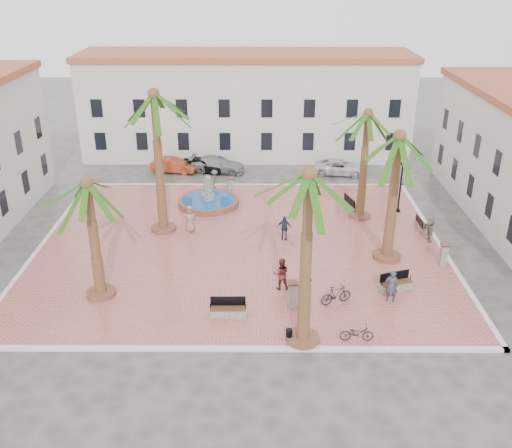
# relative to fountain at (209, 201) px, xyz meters

# --- Properties ---
(ground) EXTENTS (120.00, 120.00, 0.00)m
(ground) POSITION_rel_fountain_xyz_m (2.62, -6.64, -0.47)
(ground) COLOR #56544F
(ground) RESTS_ON ground
(plaza) EXTENTS (26.00, 22.00, 0.15)m
(plaza) POSITION_rel_fountain_xyz_m (2.62, -6.64, -0.40)
(plaza) COLOR #C4665E
(plaza) RESTS_ON ground
(kerb_n) EXTENTS (26.30, 0.30, 0.16)m
(kerb_n) POSITION_rel_fountain_xyz_m (2.62, 4.36, -0.39)
(kerb_n) COLOR silver
(kerb_n) RESTS_ON ground
(kerb_s) EXTENTS (26.30, 0.30, 0.16)m
(kerb_s) POSITION_rel_fountain_xyz_m (2.62, -17.64, -0.39)
(kerb_s) COLOR silver
(kerb_s) RESTS_ON ground
(kerb_e) EXTENTS (0.30, 22.30, 0.16)m
(kerb_e) POSITION_rel_fountain_xyz_m (15.62, -6.64, -0.39)
(kerb_e) COLOR silver
(kerb_e) RESTS_ON ground
(kerb_w) EXTENTS (0.30, 22.30, 0.16)m
(kerb_w) POSITION_rel_fountain_xyz_m (-10.38, -6.64, -0.39)
(kerb_w) COLOR silver
(kerb_w) RESTS_ON ground
(building_north) EXTENTS (30.40, 7.40, 9.50)m
(building_north) POSITION_rel_fountain_xyz_m (2.62, 13.36, 4.29)
(building_north) COLOR silver
(building_north) RESTS_ON ground
(fountain) EXTENTS (4.59, 4.59, 2.37)m
(fountain) POSITION_rel_fountain_xyz_m (0.00, 0.00, 0.00)
(fountain) COLOR brown
(fountain) RESTS_ON plaza
(palm_nw) EXTENTS (5.53, 5.53, 9.71)m
(palm_nw) POSITION_rel_fountain_xyz_m (-2.75, -4.46, 8.03)
(palm_nw) COLOR brown
(palm_nw) RESTS_ON plaza
(palm_sw) EXTENTS (5.21, 5.21, 6.96)m
(palm_sw) POSITION_rel_fountain_xyz_m (-4.92, -12.90, 5.45)
(palm_sw) COLOR brown
(palm_sw) RESTS_ON plaza
(palm_s) EXTENTS (5.31, 5.31, 8.94)m
(palm_s) POSITION_rel_fountain_xyz_m (5.94, -17.04, 7.33)
(palm_s) COLOR brown
(palm_s) RESTS_ON plaza
(palm_e) EXTENTS (5.60, 5.60, 8.20)m
(palm_e) POSITION_rel_fountain_xyz_m (11.78, -8.44, 6.57)
(palm_e) COLOR brown
(palm_e) RESTS_ON plaza
(palm_ne) EXTENTS (5.01, 5.01, 7.94)m
(palm_ne) POSITION_rel_fountain_xyz_m (11.09, -2.26, 6.43)
(palm_ne) COLOR brown
(palm_ne) RESTS_ON plaza
(bench_s) EXTENTS (1.94, 0.61, 1.02)m
(bench_s) POSITION_rel_fountain_xyz_m (2.21, -14.91, -0.03)
(bench_s) COLOR gray
(bench_s) RESTS_ON plaza
(bench_se) EXTENTS (2.02, 1.19, 1.02)m
(bench_se) POSITION_rel_fountain_xyz_m (11.50, -12.25, -0.03)
(bench_se) COLOR gray
(bench_se) RESTS_ON plaza
(bench_e) EXTENTS (0.56, 1.62, 0.85)m
(bench_e) POSITION_rel_fountain_xyz_m (15.01, -4.25, -0.08)
(bench_e) COLOR gray
(bench_e) RESTS_ON plaza
(bench_ne) EXTENTS (1.09, 1.99, 1.00)m
(bench_ne) POSITION_rel_fountain_xyz_m (10.71, -0.81, -0.04)
(bench_ne) COLOR gray
(bench_ne) RESTS_ON plaza
(lamppost_s) EXTENTS (0.41, 0.41, 3.77)m
(lamppost_s) POSITION_rel_fountain_xyz_m (6.05, -17.04, 2.23)
(lamppost_s) COLOR black
(lamppost_s) RESTS_ON plaza
(lamppost_e) EXTENTS (0.44, 0.44, 4.06)m
(lamppost_e) POSITION_rel_fountain_xyz_m (14.07, -1.22, 2.43)
(lamppost_e) COLOR black
(lamppost_e) RESTS_ON plaza
(bollard_se) EXTENTS (0.60, 0.60, 1.53)m
(bollard_se) POSITION_rel_fountain_xyz_m (5.60, -14.06, 0.47)
(bollard_se) COLOR gray
(bollard_se) RESTS_ON plaza
(bollard_n) EXTENTS (0.61, 0.61, 1.40)m
(bollard_n) POSITION_rel_fountain_xyz_m (1.56, 2.11, 0.40)
(bollard_n) COLOR gray
(bollard_n) RESTS_ON plaza
(bollard_e) EXTENTS (0.51, 0.51, 1.38)m
(bollard_e) POSITION_rel_fountain_xyz_m (15.00, -9.33, 0.39)
(bollard_e) COLOR gray
(bollard_e) RESTS_ON plaza
(litter_bin) EXTENTS (0.32, 0.32, 0.63)m
(litter_bin) POSITION_rel_fountain_xyz_m (5.28, -17.04, -0.01)
(litter_bin) COLOR black
(litter_bin) RESTS_ON plaza
(cyclist_a) EXTENTS (0.76, 0.56, 1.91)m
(cyclist_a) POSITION_rel_fountain_xyz_m (10.93, -13.49, 0.63)
(cyclist_a) COLOR #353B4F
(cyclist_a) RESTS_ON plaza
(bicycle_a) EXTENTS (1.66, 0.61, 0.86)m
(bicycle_a) POSITION_rel_fountain_xyz_m (8.55, -17.04, 0.11)
(bicycle_a) COLOR black
(bicycle_a) RESTS_ON plaza
(cyclist_b) EXTENTS (0.95, 0.75, 1.89)m
(cyclist_b) POSITION_rel_fountain_xyz_m (5.05, -12.18, 0.62)
(cyclist_b) COLOR #5A2422
(cyclist_b) RESTS_ON plaza
(bicycle_b) EXTENTS (1.87, 1.13, 1.09)m
(bicycle_b) POSITION_rel_fountain_xyz_m (7.95, -13.72, 0.22)
(bicycle_b) COLOR black
(bicycle_b) RESTS_ON plaza
(pedestrian_fountain_a) EXTENTS (1.05, 0.83, 1.88)m
(pedestrian_fountain_a) POSITION_rel_fountain_xyz_m (-0.87, -4.71, 0.62)
(pedestrian_fountain_a) COLOR #96715F
(pedestrian_fountain_a) RESTS_ON plaza
(pedestrian_fountain_b) EXTENTS (1.03, 0.56, 1.66)m
(pedestrian_fountain_b) POSITION_rel_fountain_xyz_m (5.48, -5.86, 0.51)
(pedestrian_fountain_b) COLOR #2F394B
(pedestrian_fountain_b) RESTS_ON plaza
(pedestrian_north) EXTENTS (0.76, 1.10, 1.56)m
(pedestrian_north) POSITION_rel_fountain_xyz_m (0.22, 3.46, 0.46)
(pedestrian_north) COLOR #4D4D52
(pedestrian_north) RESTS_ON plaza
(pedestrian_east) EXTENTS (0.52, 1.56, 1.67)m
(pedestrian_east) POSITION_rel_fountain_xyz_m (15.02, -6.07, 0.51)
(pedestrian_east) COLOR gray
(pedestrian_east) RESTS_ON plaza
(car_black) EXTENTS (4.24, 2.70, 1.35)m
(car_black) POSITION_rel_fountain_xyz_m (-1.13, 7.91, 0.20)
(car_black) COLOR black
(car_black) RESTS_ON ground
(car_red) EXTENTS (4.11, 1.96, 1.30)m
(car_red) POSITION_rel_fountain_xyz_m (-3.73, 7.76, 0.18)
(car_red) COLOR #BE4021
(car_red) RESTS_ON ground
(car_silver) EXTENTS (5.07, 2.78, 1.39)m
(car_silver) POSITION_rel_fountain_xyz_m (0.18, 7.84, 0.22)
(car_silver) COLOR #9899A0
(car_silver) RESTS_ON ground
(car_white) EXTENTS (4.81, 2.77, 1.26)m
(car_white) POSITION_rel_fountain_xyz_m (10.92, 7.37, 0.16)
(car_white) COLOR white
(car_white) RESTS_ON ground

